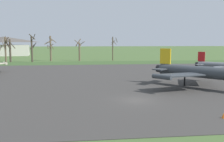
% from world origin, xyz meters
% --- Properties ---
extents(ground_plane, '(600.00, 600.00, 0.00)m').
position_xyz_m(ground_plane, '(0.00, 0.00, 0.00)').
color(ground_plane, '#425B2D').
extents(asphalt_apron, '(82.13, 55.18, 0.05)m').
position_xyz_m(asphalt_apron, '(0.00, 16.55, 0.03)').
color(asphalt_apron, '#383533').
rests_on(asphalt_apron, ground).
extents(grass_verge_strip, '(142.13, 12.00, 0.06)m').
position_xyz_m(grass_verge_strip, '(0.00, 50.15, 0.03)').
color(grass_verge_strip, '#344F26').
rests_on(grass_verge_strip, ground).
extents(jet_fighter_front_right, '(15.14, 15.61, 5.72)m').
position_xyz_m(jet_fighter_front_right, '(11.51, 5.60, 2.46)').
color(jet_fighter_front_right, '#33383D').
rests_on(jet_fighter_front_right, ground).
extents(bare_tree_far_left, '(3.29, 3.08, 8.31)m').
position_xyz_m(bare_tree_far_left, '(-31.32, 56.08, 4.54)').
color(bare_tree_far_left, brown).
rests_on(bare_tree_far_left, ground).
extents(bare_tree_left_of_center, '(3.19, 2.05, 8.49)m').
position_xyz_m(bare_tree_left_of_center, '(-30.00, 56.32, 4.28)').
color(bare_tree_left_of_center, '#42382D').
rests_on(bare_tree_left_of_center, ground).
extents(bare_tree_center, '(2.42, 2.89, 9.21)m').
position_xyz_m(bare_tree_center, '(-22.84, 55.85, 4.68)').
color(bare_tree_center, '#42382D').
rests_on(bare_tree_center, ground).
extents(bare_tree_right_of_center, '(4.23, 4.26, 8.66)m').
position_xyz_m(bare_tree_right_of_center, '(-17.43, 59.59, 4.76)').
color(bare_tree_right_of_center, brown).
rests_on(bare_tree_right_of_center, ground).
extents(bare_tree_far_right, '(3.65, 3.67, 7.77)m').
position_xyz_m(bare_tree_far_right, '(-7.53, 59.47, 3.85)').
color(bare_tree_far_right, brown).
rests_on(bare_tree_far_right, ground).
extents(bare_tree_backdrop_extra, '(2.47, 2.79, 8.37)m').
position_xyz_m(bare_tree_backdrop_extra, '(4.33, 59.20, 4.60)').
color(bare_tree_backdrop_extra, brown).
rests_on(bare_tree_backdrop_extra, ground).
extents(visitor_building, '(24.39, 12.69, 8.98)m').
position_xyz_m(visitor_building, '(-43.19, 93.46, 4.40)').
color(visitor_building, beige).
rests_on(visitor_building, ground).
extents(traffic_cone, '(0.39, 0.39, 0.55)m').
position_xyz_m(traffic_cone, '(6.34, -7.47, 0.28)').
color(traffic_cone, orange).
rests_on(traffic_cone, ground).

